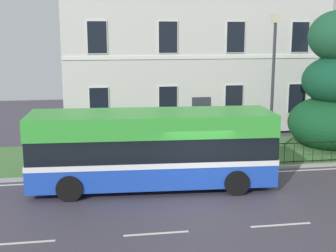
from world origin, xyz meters
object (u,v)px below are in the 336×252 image
evergreen_tree (335,94)px  single_decker_bus (152,148)px  street_lamp_post (273,78)px  litter_bin (163,153)px  georgian_townhouse (184,18)px

evergreen_tree → single_decker_bus: (-10.29, -4.89, -1.26)m
street_lamp_post → evergreen_tree: bearing=23.8°
street_lamp_post → litter_bin: street_lamp_post is taller
street_lamp_post → litter_bin: size_ratio=5.81×
georgian_townhouse → single_decker_bus: size_ratio=1.69×
georgian_townhouse → litter_bin: (-3.21, -11.52, -6.29)m
evergreen_tree → street_lamp_post: (-4.24, -1.87, 1.11)m
georgian_townhouse → evergreen_tree: georgian_townhouse is taller
single_decker_bus → litter_bin: (0.78, 2.48, -0.89)m
georgian_townhouse → evergreen_tree: bearing=-55.3°
single_decker_bus → street_lamp_post: bearing=29.8°
single_decker_bus → georgian_townhouse: bearing=77.4°
georgian_townhouse → street_lamp_post: 11.58m
georgian_townhouse → evergreen_tree: (6.30, -9.11, -4.15)m
single_decker_bus → street_lamp_post: street_lamp_post is taller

